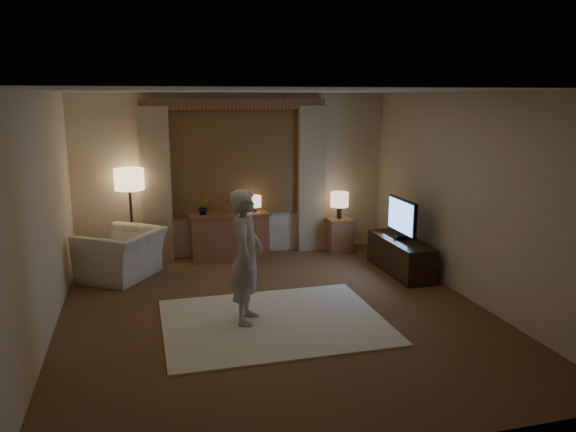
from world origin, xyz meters
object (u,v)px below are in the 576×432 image
object	(u,v)px
tv_stand	(400,256)
side_table	(339,235)
sideboard	(230,237)
person	(247,257)
armchair	(122,255)

from	to	relation	value
tv_stand	side_table	bearing A→B (deg)	109.88
sideboard	side_table	bearing A→B (deg)	-1.57
tv_stand	sideboard	bearing A→B (deg)	149.20
sideboard	person	bearing A→B (deg)	-95.04
sideboard	armchair	xyz separation A→B (m)	(-1.65, -0.58, -0.01)
sideboard	armchair	size ratio (longest dim) A/B	1.13
person	side_table	bearing A→B (deg)	-18.07
sideboard	side_table	size ratio (longest dim) A/B	2.14
armchair	side_table	size ratio (longest dim) A/B	1.89
armchair	tv_stand	size ratio (longest dim) A/B	0.76
side_table	armchair	bearing A→B (deg)	-171.30
armchair	person	world-z (taller)	person
side_table	person	bearing A→B (deg)	-128.52
side_table	sideboard	bearing A→B (deg)	178.43
sideboard	tv_stand	world-z (taller)	sideboard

